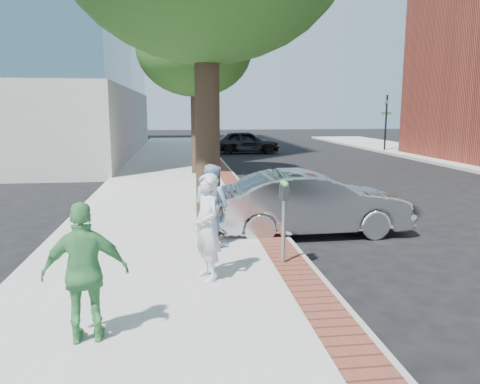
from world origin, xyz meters
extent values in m
plane|color=black|center=(0.00, 0.00, 0.00)|extent=(120.00, 120.00, 0.00)
cube|color=#9E9991|center=(-1.50, 8.00, 0.07)|extent=(5.00, 60.00, 0.15)
cube|color=brown|center=(0.70, 8.00, 0.15)|extent=(0.60, 60.00, 0.01)
cube|color=gray|center=(1.05, 8.00, 0.07)|extent=(0.10, 60.00, 0.15)
cylinder|color=black|center=(0.90, 22.00, 1.90)|extent=(0.12, 0.12, 3.80)
imported|color=black|center=(0.90, 22.00, 3.00)|extent=(0.18, 0.15, 0.90)
cube|color=#1E7238|center=(0.90, 22.00, 2.60)|extent=(0.70, 0.03, 0.18)
cylinder|color=black|center=(12.50, 22.00, 1.90)|extent=(0.12, 0.12, 3.80)
imported|color=black|center=(12.50, 22.00, 3.00)|extent=(0.18, 0.15, 0.90)
cube|color=#1E7238|center=(12.50, 22.00, 2.60)|extent=(0.70, 0.03, 0.18)
cylinder|color=black|center=(-0.60, 1.90, 2.35)|extent=(0.52, 0.52, 4.40)
cylinder|color=black|center=(-0.50, 12.00, 2.08)|extent=(0.40, 0.40, 3.85)
ellipsoid|color=#134416|center=(-0.50, 12.00, 5.32)|extent=(4.80, 4.80, 3.94)
cylinder|color=gray|center=(0.58, -0.26, 0.72)|extent=(0.07, 0.07, 1.15)
cube|color=#2D3030|center=(0.58, -0.35, 1.42)|extent=(0.12, 0.14, 0.24)
cube|color=#2D3030|center=(0.58, -0.17, 1.42)|extent=(0.12, 0.14, 0.24)
sphere|color=#3F8C4C|center=(0.58, -0.35, 1.57)|extent=(0.11, 0.11, 0.11)
sphere|color=#3F8C4C|center=(0.58, -0.17, 1.57)|extent=(0.11, 0.11, 0.11)
imported|color=#BBBCC1|center=(-0.79, -0.87, 1.00)|extent=(0.60, 0.73, 1.70)
imported|color=#81A7C8|center=(-0.58, 1.10, 0.96)|extent=(0.99, 1.00, 1.62)
imported|color=#418F4E|center=(-2.29, -2.72, 0.98)|extent=(1.00, 0.49, 1.65)
imported|color=#A6A7AD|center=(1.75, 2.13, 0.73)|extent=(4.45, 1.67, 1.45)
imported|color=black|center=(3.11, 22.42, 0.75)|extent=(4.47, 1.94, 1.50)
camera|label=1|loc=(-1.19, -8.02, 2.82)|focal=35.00mm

